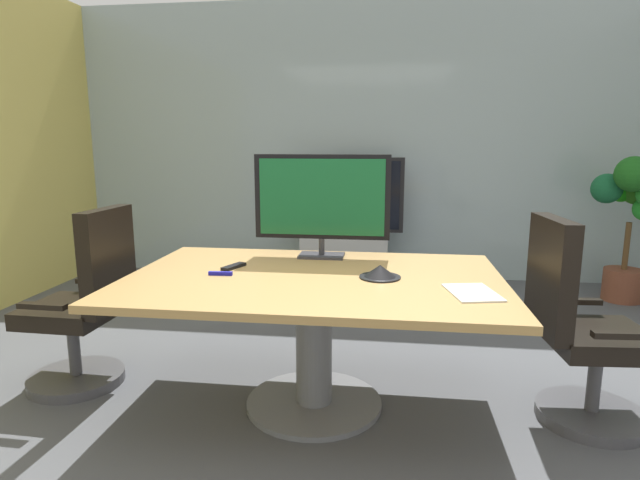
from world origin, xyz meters
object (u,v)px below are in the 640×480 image
remote_control (234,266)px  potted_plant (630,212)px  conference_phone (380,272)px  tv_monitor (322,200)px  office_chair_left (85,313)px  office_chair_right (580,339)px  wall_display_unit (345,241)px  conference_table (314,307)px

remote_control → potted_plant: bearing=58.3°
potted_plant → conference_phone: potted_plant is taller
potted_plant → remote_control: 3.75m
conference_phone → potted_plant: bearing=46.3°
tv_monitor → remote_control: bearing=-141.6°
potted_plant → conference_phone: 3.18m
tv_monitor → office_chair_left: bearing=-163.4°
office_chair_right → wall_display_unit: bearing=24.9°
conference_table → office_chair_left: bearing=177.1°
tv_monitor → conference_phone: 0.69m
office_chair_left → wall_display_unit: (1.33, 2.56, -0.01)m
tv_monitor → remote_control: (-0.46, -0.37, -0.35)m
conference_phone → office_chair_left: bearing=178.0°
office_chair_right → conference_phone: 1.09m
conference_phone → conference_table: bearing=-178.5°
wall_display_unit → conference_table: bearing=-88.7°
potted_plant → remote_control: potted_plant is taller
office_chair_right → wall_display_unit: wall_display_unit is taller
remote_control → conference_table: bearing=9.1°
office_chair_right → remote_control: (-1.87, 0.08, 0.31)m
conference_phone → remote_control: conference_phone is taller
conference_table → conference_phone: 0.41m
conference_table → remote_control: (-0.48, 0.11, 0.18)m
office_chair_right → wall_display_unit: (-1.46, 2.60, -0.01)m
office_chair_left → remote_control: size_ratio=6.41×
tv_monitor → conference_phone: size_ratio=3.82×
conference_table → conference_phone: (0.35, 0.01, 0.21)m
remote_control → office_chair_right: bearing=19.9°
wall_display_unit → remote_control: bearing=-99.4°
conference_table → potted_plant: size_ratio=1.49×
office_chair_right → potted_plant: bearing=-31.3°
office_chair_left → potted_plant: 4.55m
conference_table → tv_monitor: bearing=92.3°
tv_monitor → office_chair_right: bearing=-17.6°
office_chair_right → tv_monitor: 1.62m
conference_table → office_chair_right: 1.40m
tv_monitor → remote_control: size_ratio=4.94×
potted_plant → wall_display_unit: bearing=172.9°
office_chair_left → office_chair_right: same height
office_chair_right → conference_table: bearing=87.0°
office_chair_left → remote_control: 0.96m
tv_monitor → remote_control: tv_monitor is taller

